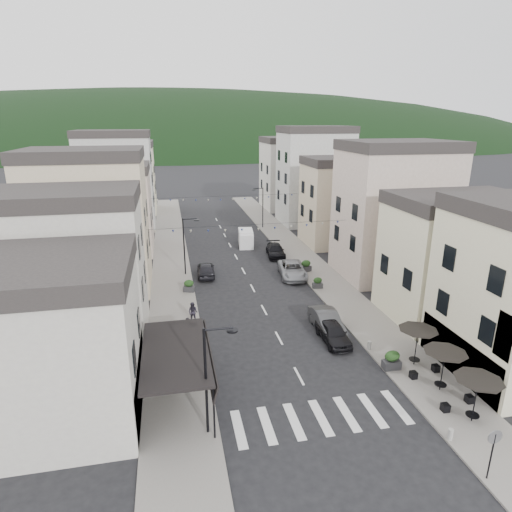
{
  "coord_description": "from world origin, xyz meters",
  "views": [
    {
      "loc": [
        -7.35,
        -16.24,
        15.38
      ],
      "look_at": [
        0.15,
        20.11,
        3.5
      ],
      "focal_mm": 30.0,
      "sensor_mm": 36.0,
      "label": 1
    }
  ],
  "objects_px": {
    "parked_car_e": "(206,269)",
    "pedestrian_a": "(188,330)",
    "parked_car_a": "(333,333)",
    "parked_car_c": "(292,270)",
    "delivery_van": "(246,237)",
    "parked_car_d": "(276,251)",
    "parked_car_b": "(327,321)",
    "pedestrian_b": "(193,312)"
  },
  "relations": [
    {
      "from": "parked_car_b",
      "to": "pedestrian_b",
      "type": "height_order",
      "value": "pedestrian_b"
    },
    {
      "from": "parked_car_c",
      "to": "parked_car_a",
      "type": "bearing_deg",
      "value": -87.08
    },
    {
      "from": "parked_car_c",
      "to": "delivery_van",
      "type": "relative_size",
      "value": 1.18
    },
    {
      "from": "parked_car_d",
      "to": "pedestrian_b",
      "type": "xyz_separation_m",
      "value": [
        -10.62,
        -15.61,
        0.26
      ]
    },
    {
      "from": "parked_car_a",
      "to": "parked_car_e",
      "type": "xyz_separation_m",
      "value": [
        -7.75,
        15.5,
        0.02
      ]
    },
    {
      "from": "parked_car_b",
      "to": "delivery_van",
      "type": "height_order",
      "value": "delivery_van"
    },
    {
      "from": "parked_car_a",
      "to": "parked_car_c",
      "type": "bearing_deg",
      "value": 86.44
    },
    {
      "from": "parked_car_a",
      "to": "parked_car_e",
      "type": "distance_m",
      "value": 17.33
    },
    {
      "from": "parked_car_a",
      "to": "pedestrian_b",
      "type": "relative_size",
      "value": 2.53
    },
    {
      "from": "pedestrian_a",
      "to": "pedestrian_b",
      "type": "bearing_deg",
      "value": 88.71
    },
    {
      "from": "parked_car_b",
      "to": "parked_car_d",
      "type": "bearing_deg",
      "value": 88.68
    },
    {
      "from": "parked_car_c",
      "to": "parked_car_e",
      "type": "xyz_separation_m",
      "value": [
        -8.64,
        1.99,
        -0.02
      ]
    },
    {
      "from": "parked_car_a",
      "to": "pedestrian_a",
      "type": "relative_size",
      "value": 2.22
    },
    {
      "from": "parked_car_d",
      "to": "parked_car_b",
      "type": "bearing_deg",
      "value": -85.94
    },
    {
      "from": "delivery_van",
      "to": "pedestrian_b",
      "type": "height_order",
      "value": "delivery_van"
    },
    {
      "from": "parked_car_a",
      "to": "delivery_van",
      "type": "xyz_separation_m",
      "value": [
        -1.72,
        25.74,
        0.33
      ]
    },
    {
      "from": "parked_car_e",
      "to": "parked_car_b",
      "type": "bearing_deg",
      "value": 122.99
    },
    {
      "from": "parked_car_e",
      "to": "delivery_van",
      "type": "xyz_separation_m",
      "value": [
        6.03,
        10.24,
        0.31
      ]
    },
    {
      "from": "parked_car_c",
      "to": "pedestrian_b",
      "type": "height_order",
      "value": "pedestrian_b"
    },
    {
      "from": "parked_car_e",
      "to": "pedestrian_a",
      "type": "relative_size",
      "value": 2.29
    },
    {
      "from": "parked_car_c",
      "to": "pedestrian_b",
      "type": "bearing_deg",
      "value": -134.41
    },
    {
      "from": "parked_car_b",
      "to": "parked_car_d",
      "type": "height_order",
      "value": "parked_car_b"
    },
    {
      "from": "parked_car_a",
      "to": "delivery_van",
      "type": "bearing_deg",
      "value": 94.04
    },
    {
      "from": "pedestrian_b",
      "to": "delivery_van",
      "type": "bearing_deg",
      "value": 96.24
    },
    {
      "from": "parked_car_a",
      "to": "parked_car_c",
      "type": "distance_m",
      "value": 13.54
    },
    {
      "from": "parked_car_b",
      "to": "parked_car_e",
      "type": "height_order",
      "value": "parked_car_b"
    },
    {
      "from": "delivery_van",
      "to": "parked_car_d",
      "type": "bearing_deg",
      "value": -55.92
    },
    {
      "from": "parked_car_b",
      "to": "delivery_van",
      "type": "xyz_separation_m",
      "value": [
        -1.86,
        24.09,
        0.26
      ]
    },
    {
      "from": "parked_car_a",
      "to": "delivery_van",
      "type": "height_order",
      "value": "delivery_van"
    },
    {
      "from": "delivery_van",
      "to": "pedestrian_b",
      "type": "relative_size",
      "value": 2.79
    },
    {
      "from": "delivery_van",
      "to": "parked_car_b",
      "type": "bearing_deg",
      "value": -78.26
    },
    {
      "from": "parked_car_c",
      "to": "pedestrian_b",
      "type": "xyz_separation_m",
      "value": [
        -10.62,
        -8.56,
        0.19
      ]
    },
    {
      "from": "parked_car_b",
      "to": "parked_car_c",
      "type": "relative_size",
      "value": 0.87
    },
    {
      "from": "parked_car_a",
      "to": "parked_car_d",
      "type": "relative_size",
      "value": 0.88
    },
    {
      "from": "parked_car_c",
      "to": "parked_car_d",
      "type": "xyz_separation_m",
      "value": [
        0.0,
        7.05,
        -0.07
      ]
    },
    {
      "from": "delivery_van",
      "to": "pedestrian_b",
      "type": "distance_m",
      "value": 22.28
    },
    {
      "from": "parked_car_b",
      "to": "pedestrian_b",
      "type": "relative_size",
      "value": 2.85
    },
    {
      "from": "delivery_van",
      "to": "parked_car_c",
      "type": "bearing_deg",
      "value": -70.61
    },
    {
      "from": "parked_car_a",
      "to": "parked_car_c",
      "type": "xyz_separation_m",
      "value": [
        0.89,
        13.51,
        0.04
      ]
    },
    {
      "from": "parked_car_c",
      "to": "parked_car_e",
      "type": "height_order",
      "value": "parked_car_c"
    },
    {
      "from": "pedestrian_b",
      "to": "parked_car_a",
      "type": "bearing_deg",
      "value": 0.32
    },
    {
      "from": "parked_car_d",
      "to": "pedestrian_a",
      "type": "bearing_deg",
      "value": -114.36
    }
  ]
}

